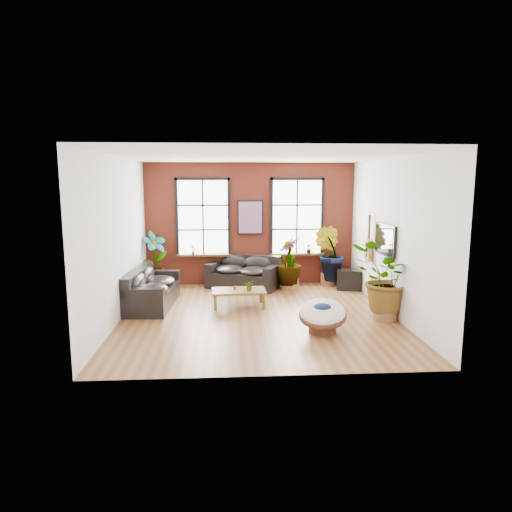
{
  "coord_description": "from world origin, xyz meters",
  "views": [
    {
      "loc": [
        -0.66,
        -9.86,
        2.96
      ],
      "look_at": [
        0.0,
        0.6,
        1.25
      ],
      "focal_mm": 32.0,
      "sensor_mm": 36.0,
      "label": 1
    }
  ],
  "objects_px": {
    "coffee_table": "(239,292)",
    "papasan_chair": "(323,315)",
    "sofa_back": "(244,273)",
    "sofa_left": "(151,289)"
  },
  "relations": [
    {
      "from": "coffee_table",
      "to": "papasan_chair",
      "type": "relative_size",
      "value": 1.11
    },
    {
      "from": "sofa_back",
      "to": "coffee_table",
      "type": "distance_m",
      "value": 2.02
    },
    {
      "from": "sofa_back",
      "to": "coffee_table",
      "type": "xyz_separation_m",
      "value": [
        -0.19,
        -2.01,
        -0.05
      ]
    },
    {
      "from": "sofa_left",
      "to": "papasan_chair",
      "type": "distance_m",
      "value": 4.33
    },
    {
      "from": "sofa_back",
      "to": "sofa_left",
      "type": "xyz_separation_m",
      "value": [
        -2.31,
        -1.81,
        -0.0
      ]
    },
    {
      "from": "sofa_back",
      "to": "sofa_left",
      "type": "distance_m",
      "value": 2.93
    },
    {
      "from": "sofa_back",
      "to": "papasan_chair",
      "type": "distance_m",
      "value": 4.28
    },
    {
      "from": "sofa_left",
      "to": "papasan_chair",
      "type": "relative_size",
      "value": 1.97
    },
    {
      "from": "coffee_table",
      "to": "papasan_chair",
      "type": "height_order",
      "value": "papasan_chair"
    },
    {
      "from": "sofa_left",
      "to": "coffee_table",
      "type": "relative_size",
      "value": 1.77
    }
  ]
}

